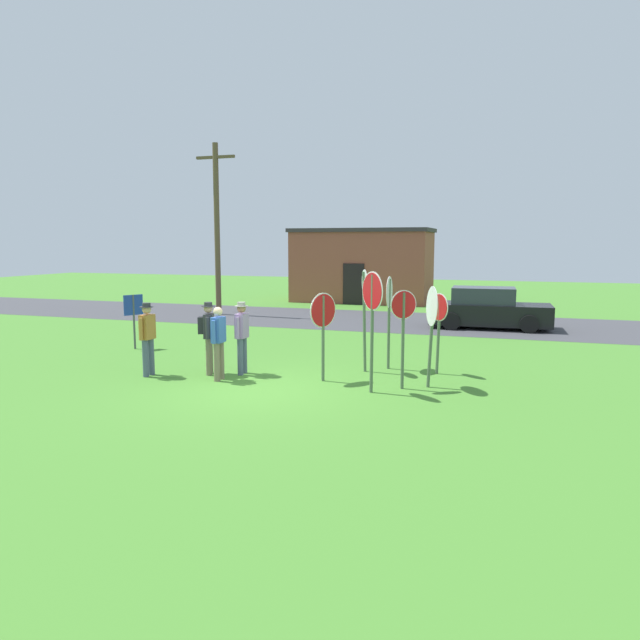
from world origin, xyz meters
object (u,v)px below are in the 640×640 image
stop_sign_leaning_left (432,318)px  stop_sign_rear_right (439,320)px  parked_car_on_street (488,310)px  stop_sign_tallest (389,306)px  info_panel_leftmost (134,312)px  stop_sign_nearest (403,323)px  stop_sign_leaning_right (323,321)px  stop_sign_rear_left (372,310)px  person_in_dark_shirt (219,339)px  person_in_blue (242,334)px  person_on_left (148,335)px  stop_sign_far_back (365,304)px  utility_pole (217,226)px  person_holding_notes (208,333)px

stop_sign_leaning_left → stop_sign_rear_right: (-0.01, 1.39, -0.21)m
parked_car_on_street → stop_sign_tallest: size_ratio=1.89×
parked_car_on_street → info_panel_leftmost: info_panel_leftmost is taller
stop_sign_nearest → stop_sign_leaning_right: stop_sign_nearest is taller
stop_sign_leaning_left → stop_sign_rear_left: size_ratio=0.87×
person_in_dark_shirt → stop_sign_tallest: bearing=35.5°
parked_car_on_street → stop_sign_tallest: stop_sign_tallest is taller
stop_sign_leaning_left → person_in_dark_shirt: stop_sign_leaning_left is taller
stop_sign_leaning_left → person_in_blue: (-4.46, -0.13, -0.54)m
stop_sign_rear_left → person_on_left: size_ratio=1.47×
stop_sign_rear_right → stop_sign_leaning_left: bearing=-89.4°
person_in_blue → stop_sign_far_back: bearing=23.8°
stop_sign_leaning_left → person_on_left: 6.58m
stop_sign_far_back → person_on_left: stop_sign_far_back is taller
person_in_dark_shirt → person_in_blue: bearing=73.0°
utility_pole → stop_sign_leaning_right: size_ratio=3.65×
person_on_left → info_panel_leftmost: (-2.50, 2.92, 0.13)m
stop_sign_far_back → stop_sign_leaning_right: bearing=-117.1°
stop_sign_far_back → person_holding_notes: size_ratio=1.44×
parked_car_on_street → stop_sign_leaning_right: stop_sign_leaning_right is taller
person_in_blue → utility_pole: bearing=120.8°
stop_sign_far_back → stop_sign_leaning_right: 1.44m
person_in_blue → parked_car_on_street: bearing=61.9°
person_holding_notes → person_in_blue: bearing=20.1°
utility_pole → stop_sign_rear_right: bearing=-39.9°
stop_sign_tallest → utility_pole: bearing=137.1°
parked_car_on_street → stop_sign_leaning_left: (-0.79, -9.70, 0.83)m
utility_pole → stop_sign_leaning_right: 13.61m
stop_sign_nearest → stop_sign_leaning_right: size_ratio=1.06×
person_on_left → person_in_dark_shirt: person_on_left is taller
stop_sign_leaning_right → info_panel_leftmost: (-6.58, 2.12, -0.27)m
person_holding_notes → info_panel_leftmost: size_ratio=1.08×
stop_sign_far_back → info_panel_leftmost: bearing=173.2°
stop_sign_rear_left → stop_sign_nearest: (0.56, 0.52, -0.33)m
stop_sign_leaning_left → person_holding_notes: 5.25m
stop_sign_tallest → stop_sign_rear_left: bearing=-86.6°
stop_sign_rear_left → person_holding_notes: size_ratio=1.47×
person_holding_notes → stop_sign_leaning_left: bearing=4.4°
parked_car_on_street → stop_sign_rear_left: bearing=-100.2°
parked_car_on_street → person_on_left: bearing=-124.2°
info_panel_leftmost → stop_sign_leaning_left: bearing=-12.1°
parked_car_on_street → person_in_blue: person_in_blue is taller
stop_sign_tallest → person_holding_notes: bearing=-153.4°
stop_sign_leaning_left → parked_car_on_street: bearing=85.3°
stop_sign_leaning_left → stop_sign_rear_right: size_ratio=1.14×
person_holding_notes → info_panel_leftmost: person_holding_notes is taller
stop_sign_leaning_left → stop_sign_far_back: bearing=148.7°
person_in_blue → stop_sign_rear_right: bearing=18.8°
parked_car_on_street → person_in_blue: (-5.25, -9.82, 0.30)m
parked_car_on_street → person_holding_notes: size_ratio=2.51×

